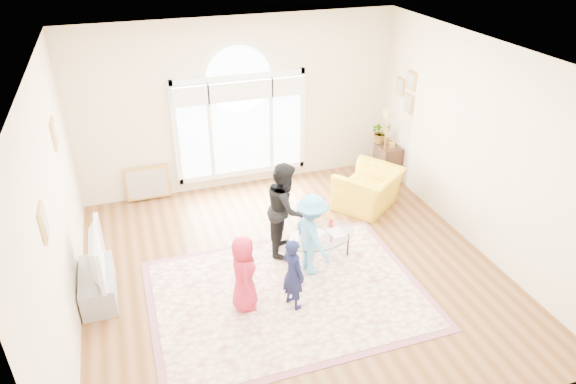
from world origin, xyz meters
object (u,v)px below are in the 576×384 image
object	(u,v)px
area_rug	(287,294)
armchair	(369,189)
television	(92,254)
coffee_table	(321,236)
tv_console	(98,285)

from	to	relation	value
area_rug	armchair	world-z (taller)	armchair
television	armchair	world-z (taller)	television
coffee_table	armchair	world-z (taller)	armchair
television	coffee_table	world-z (taller)	television
tv_console	coffee_table	size ratio (longest dim) A/B	0.77
coffee_table	armchair	size ratio (longest dim) A/B	1.19
armchair	tv_console	bearing A→B (deg)	-23.27
tv_console	television	bearing A→B (deg)	0.00
area_rug	television	world-z (taller)	television
television	tv_console	bearing A→B (deg)	180.00
area_rug	tv_console	size ratio (longest dim) A/B	3.60
area_rug	tv_console	bearing A→B (deg)	162.30
television	coffee_table	bearing A→B (deg)	-2.01
tv_console	coffee_table	world-z (taller)	coffee_table
area_rug	coffee_table	size ratio (longest dim) A/B	2.76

